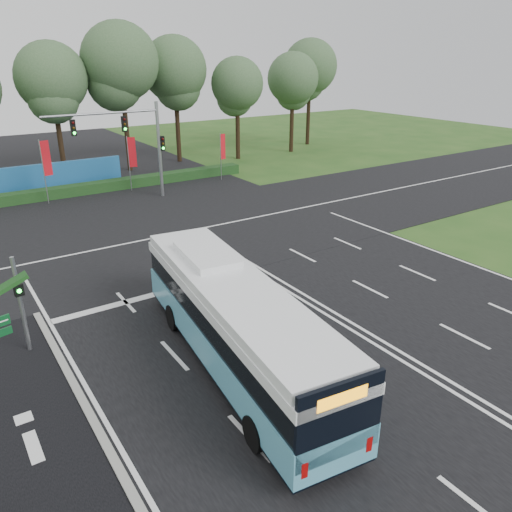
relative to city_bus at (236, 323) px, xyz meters
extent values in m
plane|color=#254E1A|center=(5.05, 1.76, -1.74)|extent=(120.00, 120.00, 0.00)
cube|color=black|center=(5.05, 1.76, -1.72)|extent=(20.00, 120.00, 0.04)
cube|color=black|center=(5.05, 13.76, -1.71)|extent=(120.00, 14.00, 0.05)
cube|color=black|center=(-7.45, -1.24, -1.71)|extent=(5.00, 18.00, 0.06)
cube|color=gray|center=(-5.05, -1.24, -1.68)|extent=(0.25, 18.00, 0.12)
cube|color=#53A4C1|center=(0.00, 0.01, -0.67)|extent=(3.96, 12.25, 1.10)
cube|color=black|center=(0.00, 0.01, -1.17)|extent=(3.93, 12.19, 0.30)
cube|color=black|center=(0.00, 0.01, 0.34)|extent=(3.84, 12.06, 0.95)
cube|color=white|center=(0.00, 0.01, 0.94)|extent=(3.96, 12.25, 0.35)
cube|color=white|center=(0.00, 0.01, 1.29)|extent=(3.85, 11.77, 0.35)
cube|color=white|center=(0.31, 2.50, 1.59)|extent=(1.96, 3.18, 0.25)
cube|color=black|center=(-0.73, -5.90, 0.39)|extent=(2.43, 0.42, 2.21)
cube|color=orange|center=(-0.73, -5.94, 1.09)|extent=(1.40, 0.23, 0.35)
cylinder|color=black|center=(-0.75, 3.54, -1.22)|extent=(0.41, 1.07, 1.04)
cylinder|color=black|center=(1.58, 3.25, -1.22)|extent=(0.41, 1.07, 1.04)
cylinder|color=black|center=(-1.63, -3.63, -1.22)|extent=(0.41, 1.07, 1.04)
cylinder|color=black|center=(0.70, -3.91, -1.22)|extent=(0.41, 1.07, 1.04)
cylinder|color=gray|center=(-5.83, 5.06, 0.13)|extent=(0.15, 0.15, 3.74)
cube|color=black|center=(-5.83, 4.88, 0.83)|extent=(0.33, 0.24, 0.43)
sphere|color=#19F233|center=(-5.83, 4.78, 0.83)|extent=(0.15, 0.15, 0.15)
cylinder|color=gray|center=(-0.73, 24.92, 0.57)|extent=(0.07, 0.07, 4.62)
cube|color=red|center=(-0.40, 25.00, 1.54)|extent=(0.61, 0.17, 2.46)
cylinder|color=gray|center=(5.64, 25.13, 0.41)|extent=(0.07, 0.07, 4.31)
cube|color=red|center=(5.94, 25.03, 1.32)|extent=(0.56, 0.22, 2.30)
cylinder|color=gray|center=(13.45, 24.37, 0.25)|extent=(0.06, 0.06, 3.98)
cube|color=red|center=(13.73, 24.45, 1.09)|extent=(0.52, 0.18, 2.12)
cylinder|color=gray|center=(7.05, 22.26, 1.76)|extent=(0.24, 0.24, 7.00)
cylinder|color=gray|center=(3.05, 22.26, 4.66)|extent=(8.00, 0.16, 0.16)
cube|color=black|center=(4.55, 22.26, 3.86)|extent=(0.32, 0.28, 1.05)
cube|color=black|center=(1.05, 22.26, 3.86)|extent=(0.32, 0.28, 1.05)
cube|color=black|center=(7.30, 22.26, 2.26)|extent=(0.32, 0.28, 1.05)
cube|color=#133616|center=(5.05, 26.26, -1.34)|extent=(22.00, 1.20, 0.80)
cube|color=#1B5B97|center=(1.05, 28.76, -0.64)|extent=(10.00, 0.30, 2.20)
cylinder|color=black|center=(2.43, 32.73, 2.22)|extent=(0.44, 0.44, 7.91)
sphere|color=#355431|center=(2.43, 32.73, 6.59)|extent=(5.83, 5.83, 5.83)
cylinder|color=black|center=(8.23, 32.36, 2.79)|extent=(0.44, 0.44, 9.07)
sphere|color=#355431|center=(8.23, 32.36, 7.81)|extent=(6.68, 6.68, 6.68)
cylinder|color=black|center=(13.90, 33.60, 2.44)|extent=(0.44, 0.44, 8.36)
sphere|color=#355431|center=(13.90, 33.60, 7.06)|extent=(6.16, 6.16, 6.16)
cylinder|color=black|center=(19.68, 31.68, 1.78)|extent=(0.44, 0.44, 7.03)
sphere|color=#355431|center=(19.68, 31.68, 5.66)|extent=(5.18, 5.18, 5.18)
cylinder|color=black|center=(26.70, 31.79, 1.93)|extent=(0.44, 0.44, 7.34)
sphere|color=#355431|center=(26.70, 31.79, 5.98)|extent=(5.41, 5.41, 5.41)
cylinder|color=black|center=(31.31, 34.60, 2.43)|extent=(0.44, 0.44, 8.35)
sphere|color=#355431|center=(31.31, 34.60, 7.05)|extent=(6.15, 6.15, 6.15)
camera|label=1|loc=(-7.59, -12.66, 8.45)|focal=35.00mm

